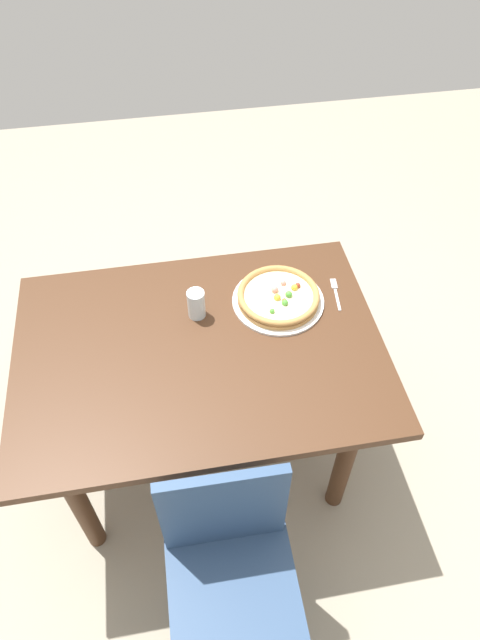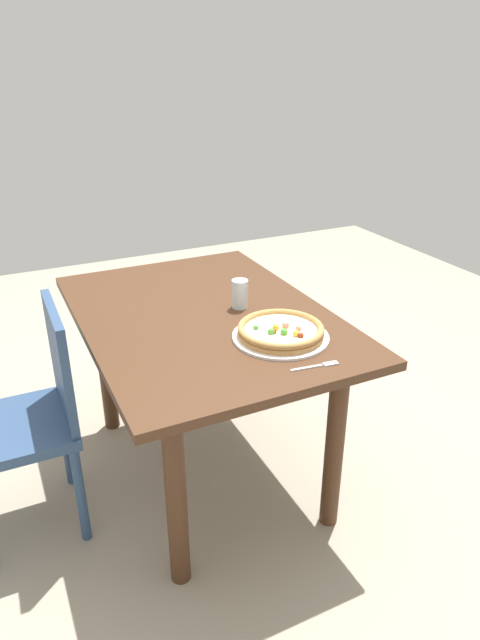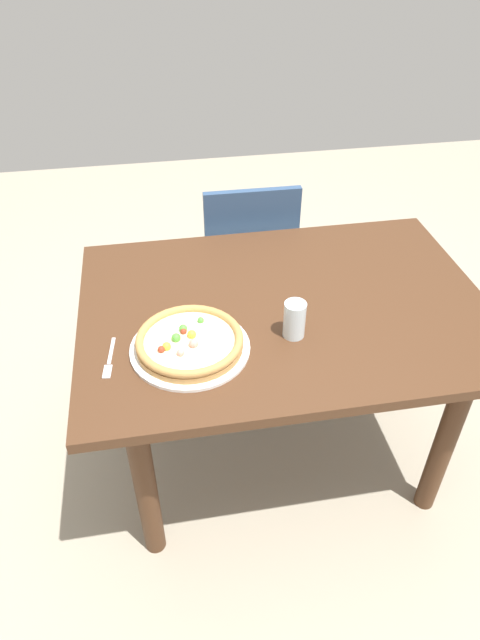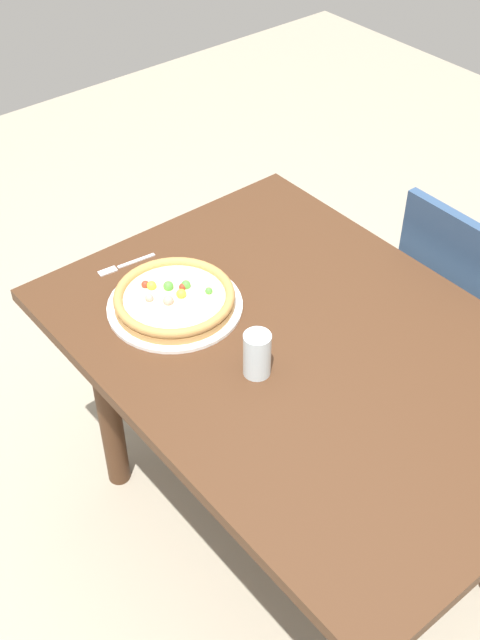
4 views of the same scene
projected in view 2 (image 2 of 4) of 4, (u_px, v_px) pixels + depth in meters
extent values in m
plane|color=#9E937F|center=(208.00, 467.00, 2.47)|extent=(6.00, 6.00, 0.00)
cube|color=#472B19|center=(203.00, 317.00, 2.15)|extent=(1.29, 0.91, 0.03)
cylinder|color=#472B19|center=(105.00, 362.00, 2.60)|extent=(0.07, 0.07, 0.72)
cylinder|color=#472B19|center=(176.00, 498.00, 1.79)|extent=(0.07, 0.07, 0.72)
cylinder|color=#472B19|center=(225.00, 336.00, 2.84)|extent=(0.07, 0.07, 0.72)
cylinder|color=#472B19|center=(334.00, 446.00, 2.03)|extent=(0.07, 0.07, 0.72)
cylinder|color=navy|center=(81.00, 494.00, 2.02)|extent=(0.04, 0.04, 0.42)
cylinder|color=navy|center=(66.00, 442.00, 2.30)|extent=(0.04, 0.04, 0.42)
cube|color=navy|center=(16.00, 429.00, 1.99)|extent=(0.41, 0.41, 0.04)
cube|color=navy|center=(60.00, 362.00, 1.97)|extent=(0.38, 0.03, 0.42)
cylinder|color=white|center=(281.00, 337.00, 1.95)|extent=(0.34, 0.34, 0.01)
cylinder|color=#B78447|center=(281.00, 333.00, 1.95)|extent=(0.30, 0.30, 0.02)
cylinder|color=beige|center=(281.00, 330.00, 1.94)|extent=(0.27, 0.27, 0.01)
torus|color=#B78447|center=(281.00, 328.00, 1.94)|extent=(0.31, 0.31, 0.02)
sphere|color=#4C9E38|center=(271.00, 332.00, 1.91)|extent=(0.02, 0.02, 0.02)
sphere|color=gold|center=(296.00, 334.00, 1.89)|extent=(0.02, 0.02, 0.02)
sphere|color=#4C9E38|center=(256.00, 327.00, 1.94)|extent=(0.02, 0.02, 0.02)
sphere|color=gold|center=(276.00, 327.00, 1.94)|extent=(0.03, 0.03, 0.03)
sphere|color=maroon|center=(274.00, 331.00, 1.91)|extent=(0.02, 0.02, 0.02)
sphere|color=#4C9E38|center=(284.00, 332.00, 1.90)|extent=(0.03, 0.03, 0.03)
sphere|color=#E58C7F|center=(286.00, 325.00, 1.95)|extent=(0.03, 0.03, 0.03)
sphere|color=maroon|center=(301.00, 335.00, 1.88)|extent=(0.02, 0.02, 0.02)
sphere|color=#E58C7F|center=(299.00, 328.00, 1.93)|extent=(0.02, 0.02, 0.02)
cube|color=silver|center=(307.00, 368.00, 1.76)|extent=(0.02, 0.11, 0.00)
cube|color=silver|center=(331.00, 364.00, 1.78)|extent=(0.03, 0.05, 0.00)
cylinder|color=silver|center=(240.00, 294.00, 2.17)|extent=(0.06, 0.06, 0.11)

